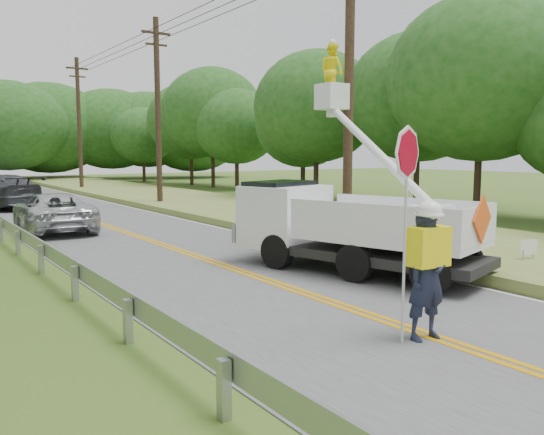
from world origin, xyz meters
TOP-DOWN VIEW (x-y plane):
  - ground at (0.00, 0.00)m, footprint 140.00×140.00m
  - road at (0.00, 14.00)m, footprint 7.20×96.00m
  - guardrail at (-4.02, 14.91)m, footprint 0.18×48.00m
  - utility_poles at (5.00, 17.02)m, footprint 1.60×43.30m
  - tall_grass_verge at (7.10, 14.00)m, footprint 7.00×96.00m
  - treeline_right at (15.43, 24.66)m, footprint 10.65×52.36m
  - flagger at (-0.19, 1.47)m, footprint 1.23×0.54m
  - bucket_truck at (2.28, 6.76)m, footprint 4.21×6.99m
  - suv_silver at (-2.10, 17.31)m, footprint 2.67×5.29m
  - yard_sign at (6.02, 3.42)m, footprint 0.53×0.18m

SIDE VIEW (x-z plane):
  - ground at x=0.00m, z-range 0.00..0.00m
  - road at x=0.00m, z-range 0.00..0.02m
  - tall_grass_verge at x=7.10m, z-range 0.00..0.30m
  - guardrail at x=-4.02m, z-range 0.17..0.94m
  - yard_sign at x=6.02m, z-range 0.17..0.96m
  - suv_silver at x=-2.10m, z-range 0.02..1.45m
  - flagger at x=-0.19m, z-range -0.47..2.87m
  - bucket_truck at x=2.28m, z-range -1.64..4.57m
  - utility_poles at x=5.00m, z-range 0.27..10.27m
  - treeline_right at x=15.43m, z-range 0.60..10.58m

